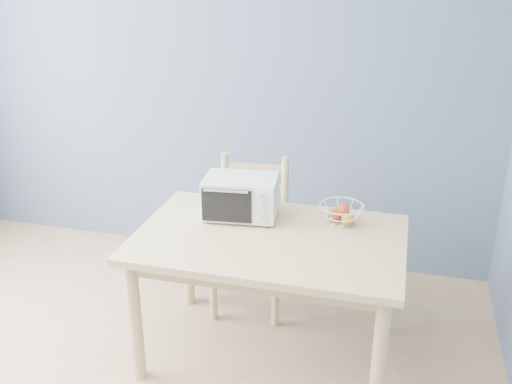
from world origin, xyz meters
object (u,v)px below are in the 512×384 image
(toaster_oven, at_px, (238,196))
(dining_chair, at_px, (251,236))
(dining_table, at_px, (269,253))
(fruit_basket, at_px, (342,213))

(toaster_oven, xyz_separation_m, dining_chair, (-0.01, 0.31, -0.40))
(dining_table, distance_m, dining_chair, 0.58)
(toaster_oven, bearing_deg, fruit_basket, -0.40)
(toaster_oven, distance_m, fruit_basket, 0.58)
(toaster_oven, height_order, fruit_basket, toaster_oven)
(fruit_basket, distance_m, dining_chair, 0.72)
(toaster_oven, xyz_separation_m, fruit_basket, (0.57, 0.06, -0.06))
(dining_table, bearing_deg, toaster_oven, 140.42)
(dining_table, xyz_separation_m, dining_chair, (-0.24, 0.49, -0.17))
(toaster_oven, distance_m, dining_chair, 0.50)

